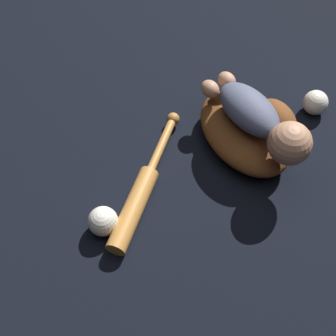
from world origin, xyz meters
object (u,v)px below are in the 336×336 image
object	(u,v)px
baby_figure	(262,120)
baseball_spare	(316,103)
baseball_bat	(140,193)
baseball_glove	(251,130)
baseball	(103,221)

from	to	relation	value
baby_figure	baseball_spare	xyz separation A→B (m)	(0.04, 0.26, -0.11)
baseball_bat	baby_figure	bearing A→B (deg)	65.77
baseball_glove	baby_figure	bearing A→B (deg)	-36.41
baseball_glove	baseball	world-z (taller)	baseball_glove
baseball_glove	baseball	xyz separation A→B (m)	(-0.12, -0.49, -0.01)
baseball_glove	baseball_bat	distance (m)	0.38
baby_figure	baseball_bat	world-z (taller)	baby_figure
baby_figure	baseball_spare	size ratio (longest dim) A/B	5.00
baseball	baseball_glove	bearing A→B (deg)	76.25
baseball_bat	baseball	bearing A→B (deg)	-94.47
baby_figure	baseball_bat	xyz separation A→B (m)	(-0.15, -0.33, -0.12)
baseball_spare	baseball_glove	bearing A→B (deg)	-109.73
baseball_glove	baseball_spare	xyz separation A→B (m)	(0.08, 0.23, -0.01)
baseball	baseball_spare	size ratio (longest dim) A/B	1.03
baby_figure	baseball_bat	distance (m)	0.38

